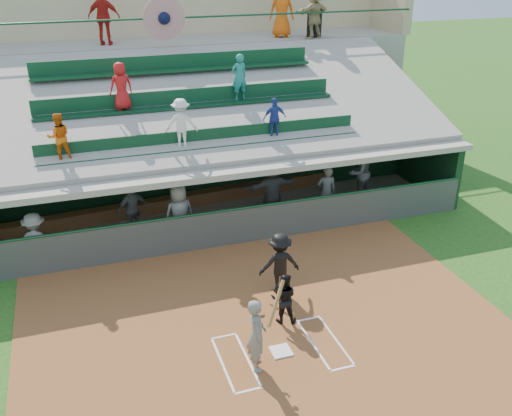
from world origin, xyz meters
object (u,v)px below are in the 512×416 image
object	(u,v)px
batter_at_plate	(257,334)
catcher	(284,298)
home_plate	(281,351)
trash_bin	(314,25)

from	to	relation	value
batter_at_plate	catcher	world-z (taller)	batter_at_plate
batter_at_plate	catcher	distance (m)	1.70
home_plate	catcher	xyz separation A→B (m)	(0.44, 1.02, 0.61)
home_plate	catcher	size ratio (longest dim) A/B	0.35
home_plate	batter_at_plate	world-z (taller)	batter_at_plate
batter_at_plate	catcher	size ratio (longest dim) A/B	1.58
batter_at_plate	home_plate	bearing A→B (deg)	23.18
batter_at_plate	trash_bin	world-z (taller)	trash_bin
batter_at_plate	catcher	xyz separation A→B (m)	(1.08, 1.29, -0.20)
home_plate	batter_at_plate	size ratio (longest dim) A/B	0.22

